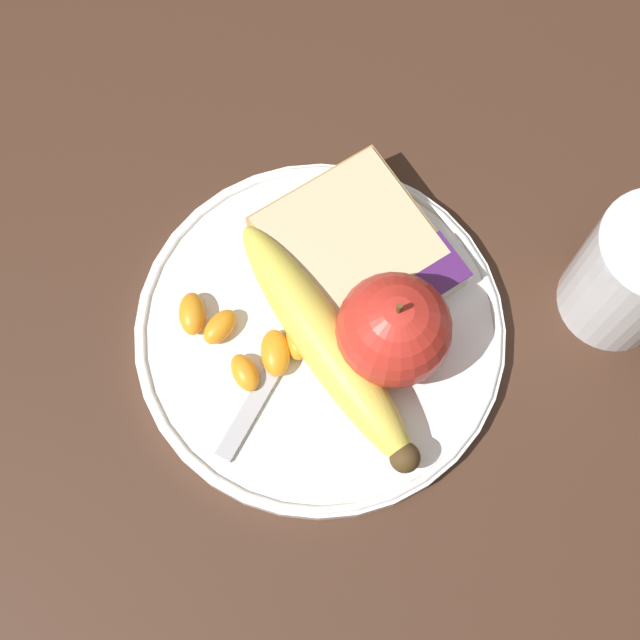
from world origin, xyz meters
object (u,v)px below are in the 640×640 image
plate (320,331)px  bread_slice (349,241)px  apple (394,330)px  banana (327,344)px  juice_glass (632,276)px  fork (295,332)px  jam_packet (426,276)px

plate → bread_slice: (-0.05, -0.04, 0.02)m
apple → banana: bearing=-28.7°
juice_glass → fork: juice_glass is taller
apple → fork: (0.05, -0.04, -0.04)m
jam_packet → banana: bearing=3.5°
banana → jam_packet: size_ratio=4.24×
plate → juice_glass: (-0.19, 0.09, 0.04)m
apple → jam_packet: (-0.05, -0.03, -0.03)m
apple → bread_slice: bearing=-103.1°
apple → bread_slice: size_ratio=0.79×
fork → jam_packet: jam_packet is taller
plate → jam_packet: 0.08m
juice_glass → fork: bearing=-26.2°
plate → jam_packet: size_ratio=5.37×
bread_slice → fork: (0.07, 0.03, -0.01)m
plate → bread_slice: bread_slice is taller
juice_glass → apple: bearing=-19.8°
bread_slice → fork: size_ratio=0.69×
juice_glass → jam_packet: juice_glass is taller
juice_glass → apple: 0.16m
fork → jam_packet: size_ratio=3.26×
plate → apple: apple is taller
banana → fork: banana is taller
apple → fork: 0.08m
apple → bread_slice: apple is taller
plate → banana: bearing=71.6°
banana → fork: 0.03m
bread_slice → jam_packet: same height
plate → juice_glass: size_ratio=2.54×
plate → banana: size_ratio=1.27×
plate → jam_packet: (-0.08, 0.01, 0.01)m
fork → banana: bearing=-94.1°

